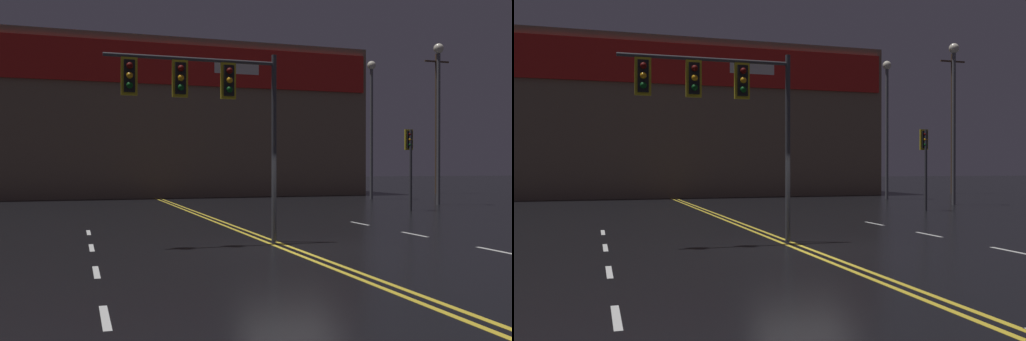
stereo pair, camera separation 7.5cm
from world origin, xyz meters
The scene contains 8 objects.
ground_plane centered at (0.00, 0.00, 0.00)m, with size 200.00×200.00×0.00m, color black.
road_markings centered at (0.93, -1.48, 0.00)m, with size 14.40×60.00×0.01m.
traffic_signal_median centered at (-1.96, 1.48, 4.11)m, with size 4.72×0.36×5.25m.
traffic_signal_corner_northeast centered at (10.09, 10.26, 2.88)m, with size 0.42×0.36×3.92m.
streetlight_near_left centered at (14.05, 13.57, 5.78)m, with size 0.56×0.56×8.99m.
streetlight_near_right centered at (13.25, 19.67, 5.81)m, with size 0.56×0.56×9.05m.
building_backdrop centered at (0.00, 29.79, 5.49)m, with size 31.27×10.23×10.95m.
utility_pole_row centered at (0.00, 25.45, 5.71)m, with size 47.32×0.26×11.14m.
Camera 2 is at (-5.16, -13.64, 2.11)m, focal length 40.00 mm.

